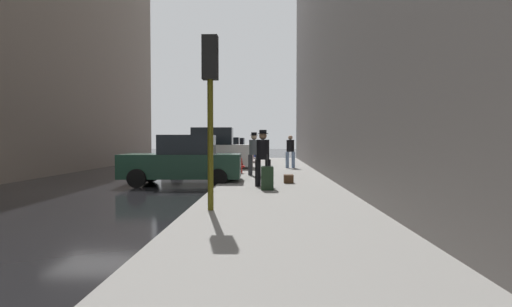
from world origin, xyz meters
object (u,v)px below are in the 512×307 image
at_px(parked_white_van, 210,151).
at_px(rolling_suitcase, 267,178).
at_px(parked_dark_green_sedan, 183,161).
at_px(duffel_bag, 289,179).
at_px(fire_hydrant, 240,165).
at_px(pedestrian_in_jeans, 290,150).
at_px(pedestrian_with_beanie, 254,151).
at_px(parked_blue_sedan, 231,149).
at_px(pedestrian_with_fedora, 263,155).
at_px(parked_red_hatchback, 223,151).
at_px(traffic_light, 210,84).

xyz_separation_m(parked_white_van, rolling_suitcase, (3.02, -8.99, -0.54)).
bearing_deg(parked_dark_green_sedan, duffel_bag, -10.01).
relative_size(parked_dark_green_sedan, rolling_suitcase, 4.10).
height_order(fire_hydrant, pedestrian_in_jeans, pedestrian_in_jeans).
xyz_separation_m(pedestrian_with_beanie, duffel_bag, (1.28, -2.91, -0.85)).
xyz_separation_m(parked_dark_green_sedan, rolling_suitcase, (3.02, -2.49, -0.36)).
relative_size(parked_dark_green_sedan, pedestrian_with_beanie, 2.40).
xyz_separation_m(parked_blue_sedan, pedestrian_with_fedora, (2.88, -20.09, 0.29)).
height_order(parked_red_hatchback, parked_blue_sedan, same).
distance_m(parked_blue_sedan, fire_hydrant, 15.21).
xyz_separation_m(rolling_suitcase, duffel_bag, (0.72, 1.83, -0.20)).
height_order(parked_blue_sedan, traffic_light, traffic_light).
relative_size(parked_red_hatchback, duffel_bag, 9.63).
relative_size(parked_dark_green_sedan, pedestrian_with_fedora, 2.40).
bearing_deg(traffic_light, parked_red_hatchback, 95.70).
bearing_deg(pedestrian_in_jeans, rolling_suitcase, -97.39).
distance_m(pedestrian_with_beanie, pedestrian_in_jeans, 4.78).
relative_size(pedestrian_with_fedora, duffel_bag, 4.04).
height_order(parked_dark_green_sedan, fire_hydrant, parked_dark_green_sedan).
xyz_separation_m(parked_dark_green_sedan, fire_hydrant, (1.80, 3.30, -0.35)).
relative_size(parked_blue_sedan, rolling_suitcase, 4.05).
bearing_deg(duffel_bag, parked_blue_sedan, 101.11).
bearing_deg(fire_hydrant, parked_white_van, 119.40).
xyz_separation_m(parked_white_van, parked_blue_sedan, (0.00, 11.90, -0.18)).
distance_m(pedestrian_with_beanie, duffel_bag, 3.29).
height_order(traffic_light, pedestrian_with_beanie, traffic_light).
relative_size(parked_blue_sedan, traffic_light, 1.17).
bearing_deg(pedestrian_with_fedora, traffic_light, -103.43).
relative_size(parked_dark_green_sedan, parked_blue_sedan, 1.01).
height_order(parked_white_van, pedestrian_in_jeans, parked_white_van).
bearing_deg(traffic_light, pedestrian_in_jeans, 79.49).
bearing_deg(parked_red_hatchback, fire_hydrant, -78.97).
distance_m(parked_red_hatchback, pedestrian_with_beanie, 10.59).
distance_m(parked_red_hatchback, parked_blue_sedan, 5.85).
distance_m(parked_dark_green_sedan, duffel_bag, 3.84).
bearing_deg(pedestrian_in_jeans, fire_hydrant, -125.28).
distance_m(parked_dark_green_sedan, traffic_light, 6.57).
relative_size(parked_red_hatchback, parked_blue_sedan, 1.01).
distance_m(parked_red_hatchback, rolling_suitcase, 15.34).
xyz_separation_m(parked_blue_sedan, duffel_bag, (3.74, -19.06, -0.56)).
relative_size(traffic_light, pedestrian_with_fedora, 2.03).
xyz_separation_m(parked_red_hatchback, pedestrian_with_fedora, (2.88, -14.24, 0.29)).
height_order(parked_red_hatchback, traffic_light, traffic_light).
bearing_deg(parked_dark_green_sedan, fire_hydrant, 61.32).
relative_size(parked_dark_green_sedan, duffel_bag, 9.70).
bearing_deg(pedestrian_with_beanie, parked_dark_green_sedan, -137.56).
relative_size(pedestrian_with_fedora, pedestrian_with_beanie, 1.00).
relative_size(parked_red_hatchback, traffic_light, 1.18).
distance_m(parked_blue_sedan, duffel_bag, 19.43).
relative_size(pedestrian_in_jeans, duffel_bag, 3.89).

